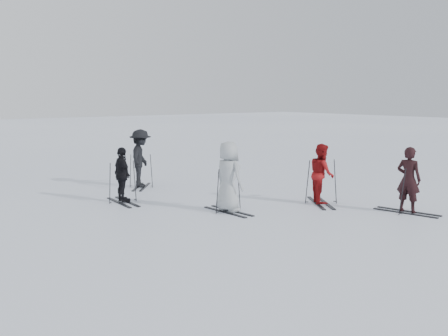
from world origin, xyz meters
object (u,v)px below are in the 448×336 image
at_px(skier_red, 322,174).
at_px(skier_uphill_far, 141,159).
at_px(skier_grey, 228,177).
at_px(skier_uphill_left, 122,176).
at_px(skier_near_dark, 408,181).

relative_size(skier_red, skier_uphill_far, 0.88).
bearing_deg(skier_red, skier_uphill_far, 61.31).
bearing_deg(skier_grey, skier_uphill_left, 28.06).
xyz_separation_m(skier_grey, skier_uphill_left, (-1.75, 2.87, -0.14)).
relative_size(skier_red, skier_grey, 0.91).
xyz_separation_m(skier_near_dark, skier_uphill_far, (-3.91, 7.82, 0.10)).
bearing_deg(skier_grey, skier_uphill_far, -1.98).
xyz_separation_m(skier_grey, skier_uphill_far, (-0.11, 4.77, 0.04)).
height_order(skier_grey, skier_uphill_left, skier_grey).
bearing_deg(skier_near_dark, skier_uphill_left, 30.99).
relative_size(skier_grey, skier_uphill_far, 0.96).
height_order(skier_near_dark, skier_red, skier_near_dark).
distance_m(skier_grey, skier_uphill_left, 3.36).
bearing_deg(skier_uphill_left, skier_grey, -145.03).
xyz_separation_m(skier_uphill_left, skier_uphill_far, (1.64, 1.90, 0.18)).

